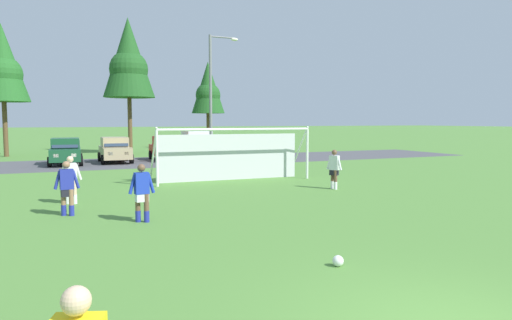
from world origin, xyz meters
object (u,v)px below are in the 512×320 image
player_winger_left (142,193)px  parked_car_slot_far_left (66,151)px  soccer_goal (231,153)px  street_lamp (213,99)px  soccer_ball (338,261)px  player_defender_far (334,169)px  parked_car_slot_left (115,150)px  parked_car_slot_center (197,144)px  player_midfield_center (71,180)px  parked_car_slot_center_left (167,148)px  player_striker_near (67,188)px

player_winger_left → parked_car_slot_far_left: parked_car_slot_far_left is taller
soccer_goal → street_lamp: (1.43, 7.04, 2.90)m
soccer_ball → player_defender_far: 10.36m
soccer_ball → parked_car_slot_left: size_ratio=0.05×
parked_car_slot_left → parked_car_slot_far_left: bearing=-171.4°
parked_car_slot_far_left → parked_car_slot_center: (8.97, 0.76, 0.24)m
player_defender_far → player_midfield_center: bearing=176.2°
player_winger_left → street_lamp: (6.91, 14.58, 3.37)m
player_defender_far → street_lamp: 11.99m
soccer_ball → parked_car_slot_far_left: 25.01m
soccer_goal → street_lamp: size_ratio=0.92×
parked_car_slot_center_left → player_midfield_center: bearing=-113.3°
parked_car_slot_far_left → parked_car_slot_center: 9.00m
parked_car_slot_center → street_lamp: 6.10m
street_lamp → soccer_goal: bearing=-101.5°
soccer_goal → player_striker_near: bearing=-142.0°
parked_car_slot_far_left → parked_car_slot_left: size_ratio=1.01×
player_winger_left → parked_car_slot_left: parked_car_slot_left is taller
player_winger_left → player_striker_near: bearing=136.9°
parked_car_slot_center → parked_car_slot_center_left: bearing=178.9°
soccer_goal → parked_car_slot_center: size_ratio=1.58×
parked_car_slot_left → parked_car_slot_center: (5.85, 0.29, 0.24)m
player_defender_far → parked_car_slot_center: parked_car_slot_center is taller
soccer_ball → parked_car_slot_left: 25.11m
soccer_ball → parked_car_slot_left: parked_car_slot_left is taller
player_midfield_center → parked_car_slot_left: bearing=78.3°
parked_car_slot_far_left → player_striker_near: bearing=-91.0°
parked_car_slot_center → street_lamp: (-0.45, -5.24, 3.08)m
parked_car_slot_center_left → parked_car_slot_center: 2.21m
player_striker_near → street_lamp: bearing=55.5°
player_winger_left → parked_car_slot_center: size_ratio=0.35×
soccer_goal → player_striker_near: 9.37m
soccer_ball → parked_car_slot_far_left: (-4.43, 24.60, 0.77)m
soccer_ball → street_lamp: street_lamp is taller
soccer_goal → parked_car_slot_center: 12.43m
soccer_goal → player_defender_far: soccer_goal is taller
soccer_goal → parked_car_slot_center_left: bearing=91.5°
soccer_ball → parked_car_slot_center: parked_car_slot_center is taller
player_winger_left → player_defender_far: bearing=20.7°
parked_car_slot_left → player_winger_left: bearing=-94.4°
player_winger_left → parked_car_slot_center_left: (5.16, 19.86, 0.05)m
soccer_ball → parked_car_slot_far_left: parked_car_slot_far_left is taller
player_defender_far → parked_car_slot_center_left: 17.01m
parked_car_slot_far_left → street_lamp: (8.52, -4.49, 3.32)m
player_striker_near → parked_car_slot_center_left: (7.06, 18.08, 0.05)m
player_striker_near → street_lamp: size_ratio=0.20×
parked_car_slot_far_left → parked_car_slot_left: (3.11, 0.47, 0.00)m
parked_car_slot_center → soccer_ball: bearing=-100.1°
player_defender_far → soccer_ball: bearing=-122.6°
player_defender_far → parked_car_slot_center_left: (-3.23, 16.69, 0.05)m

